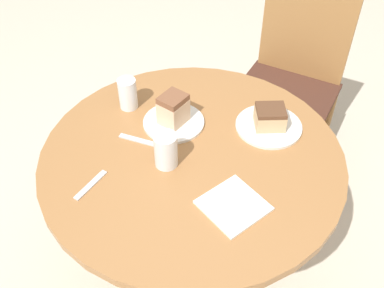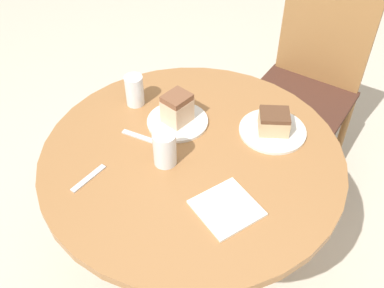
{
  "view_description": "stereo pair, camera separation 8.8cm",
  "coord_description": "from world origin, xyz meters",
  "px_view_note": "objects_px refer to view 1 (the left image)",
  "views": [
    {
      "loc": [
        0.57,
        -0.83,
        1.76
      ],
      "look_at": [
        0.0,
        0.0,
        0.81
      ],
      "focal_mm": 42.0,
      "sensor_mm": 36.0,
      "label": 1
    },
    {
      "loc": [
        0.64,
        -0.78,
        1.76
      ],
      "look_at": [
        0.0,
        0.0,
        0.81
      ],
      "focal_mm": 42.0,
      "sensor_mm": 36.0,
      "label": 2
    }
  ],
  "objects_px": {
    "plate_far": "(269,126)",
    "glass_water": "(166,152)",
    "chair": "(290,81)",
    "glass_lemonade": "(128,95)",
    "cake_slice_near": "(173,109)",
    "cake_slice_far": "(270,117)",
    "plate_near": "(174,122)"
  },
  "relations": [
    {
      "from": "plate_far",
      "to": "glass_water",
      "type": "height_order",
      "value": "glass_water"
    },
    {
      "from": "glass_lemonade",
      "to": "cake_slice_far",
      "type": "bearing_deg",
      "value": 21.27
    },
    {
      "from": "plate_near",
      "to": "cake_slice_near",
      "type": "relative_size",
      "value": 1.99
    },
    {
      "from": "plate_near",
      "to": "cake_slice_far",
      "type": "relative_size",
      "value": 1.62
    },
    {
      "from": "plate_far",
      "to": "cake_slice_near",
      "type": "xyz_separation_m",
      "value": [
        -0.27,
        -0.16,
        0.06
      ]
    },
    {
      "from": "glass_lemonade",
      "to": "plate_near",
      "type": "bearing_deg",
      "value": 4.43
    },
    {
      "from": "chair",
      "to": "glass_lemonade",
      "type": "relative_size",
      "value": 8.24
    },
    {
      "from": "plate_near",
      "to": "plate_far",
      "type": "distance_m",
      "value": 0.32
    },
    {
      "from": "chair",
      "to": "glass_water",
      "type": "distance_m",
      "value": 1.07
    },
    {
      "from": "cake_slice_near",
      "to": "cake_slice_far",
      "type": "distance_m",
      "value": 0.32
    },
    {
      "from": "plate_far",
      "to": "glass_lemonade",
      "type": "xyz_separation_m",
      "value": [
        -0.46,
        -0.18,
        0.04
      ]
    },
    {
      "from": "plate_far",
      "to": "glass_lemonade",
      "type": "height_order",
      "value": "glass_lemonade"
    },
    {
      "from": "glass_lemonade",
      "to": "cake_slice_near",
      "type": "bearing_deg",
      "value": 4.43
    },
    {
      "from": "cake_slice_near",
      "to": "cake_slice_far",
      "type": "height_order",
      "value": "cake_slice_near"
    },
    {
      "from": "plate_near",
      "to": "glass_lemonade",
      "type": "bearing_deg",
      "value": -175.57
    },
    {
      "from": "cake_slice_far",
      "to": "glass_lemonade",
      "type": "distance_m",
      "value": 0.49
    },
    {
      "from": "cake_slice_far",
      "to": "glass_lemonade",
      "type": "relative_size",
      "value": 1.15
    },
    {
      "from": "chair",
      "to": "plate_near",
      "type": "distance_m",
      "value": 0.9
    },
    {
      "from": "plate_far",
      "to": "cake_slice_far",
      "type": "height_order",
      "value": "cake_slice_far"
    },
    {
      "from": "chair",
      "to": "plate_far",
      "type": "height_order",
      "value": "chair"
    },
    {
      "from": "plate_near",
      "to": "glass_water",
      "type": "distance_m",
      "value": 0.19
    },
    {
      "from": "glass_lemonade",
      "to": "glass_water",
      "type": "distance_m",
      "value": 0.32
    },
    {
      "from": "chair",
      "to": "plate_near",
      "type": "xyz_separation_m",
      "value": [
        -0.07,
        -0.84,
        0.3
      ]
    },
    {
      "from": "plate_far",
      "to": "glass_water",
      "type": "bearing_deg",
      "value": -118.84
    },
    {
      "from": "chair",
      "to": "glass_lemonade",
      "type": "distance_m",
      "value": 0.96
    },
    {
      "from": "chair",
      "to": "cake_slice_far",
      "type": "xyz_separation_m",
      "value": [
        0.2,
        -0.68,
        0.34
      ]
    },
    {
      "from": "cake_slice_near",
      "to": "plate_far",
      "type": "bearing_deg",
      "value": 30.94
    },
    {
      "from": "plate_near",
      "to": "cake_slice_far",
      "type": "bearing_deg",
      "value": 30.94
    },
    {
      "from": "chair",
      "to": "cake_slice_near",
      "type": "bearing_deg",
      "value": -101.23
    },
    {
      "from": "plate_far",
      "to": "cake_slice_far",
      "type": "xyz_separation_m",
      "value": [
        0.0,
        -0.0,
        0.04
      ]
    },
    {
      "from": "chair",
      "to": "cake_slice_far",
      "type": "height_order",
      "value": "chair"
    },
    {
      "from": "cake_slice_near",
      "to": "glass_lemonade",
      "type": "relative_size",
      "value": 0.94
    }
  ]
}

